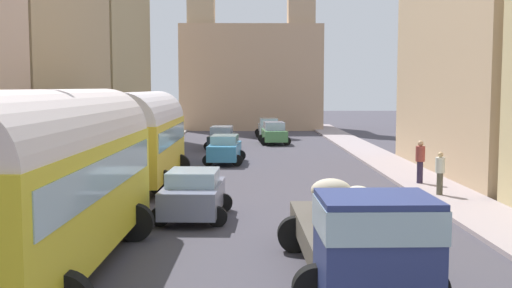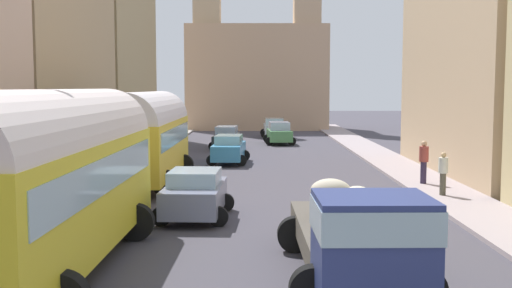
% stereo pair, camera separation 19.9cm
% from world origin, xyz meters
% --- Properties ---
extents(ground_plane, '(154.00, 154.00, 0.00)m').
position_xyz_m(ground_plane, '(0.00, 27.00, 0.00)').
color(ground_plane, '#434049').
extents(sidewalk_left, '(2.50, 70.00, 0.14)m').
position_xyz_m(sidewalk_left, '(-7.25, 27.00, 0.07)').
color(sidewalk_left, '#A19891').
rests_on(sidewalk_left, ground).
extents(sidewalk_right, '(2.50, 70.00, 0.14)m').
position_xyz_m(sidewalk_right, '(7.25, 27.00, 0.07)').
color(sidewalk_right, '#A19296').
rests_on(sidewalk_right, ground).
extents(building_left_2, '(6.41, 13.36, 11.67)m').
position_xyz_m(building_left_2, '(-11.41, 25.67, 5.86)').
color(building_left_2, tan).
rests_on(building_left_2, ground).
extents(building_left_3, '(6.16, 14.70, 13.72)m').
position_xyz_m(building_left_3, '(-11.30, 40.32, 6.89)').
color(building_left_3, tan).
rests_on(building_left_3, ground).
extents(building_right_2, '(5.46, 14.23, 9.41)m').
position_xyz_m(building_right_2, '(11.23, 24.66, 4.71)').
color(building_right_2, tan).
rests_on(building_right_2, ground).
extents(distant_church, '(13.72, 6.82, 18.92)m').
position_xyz_m(distant_church, '(0.00, 56.84, 6.08)').
color(distant_church, tan).
rests_on(distant_church, ground).
extents(parked_bus_0, '(3.36, 9.95, 4.10)m').
position_xyz_m(parked_bus_0, '(-4.54, 8.64, 2.28)').
color(parked_bus_0, yellow).
rests_on(parked_bus_0, ground).
extents(parked_bus_1, '(3.37, 8.86, 3.96)m').
position_xyz_m(parked_bus_1, '(-4.72, 21.31, 2.17)').
color(parked_bus_1, gold).
rests_on(parked_bus_1, ground).
extents(cargo_truck_0, '(2.97, 7.18, 2.25)m').
position_xyz_m(cargo_truck_0, '(1.95, 7.62, 1.15)').
color(cargo_truck_0, navy).
rests_on(cargo_truck_0, ground).
extents(car_0, '(2.34, 4.07, 1.62)m').
position_xyz_m(car_0, '(1.60, 40.38, 0.80)').
color(car_0, '#4D8D51').
rests_on(car_0, ground).
extents(car_1, '(2.29, 4.06, 1.56)m').
position_xyz_m(car_1, '(1.41, 46.74, 0.79)').
color(car_1, silver).
rests_on(car_1, ground).
extents(car_2, '(2.41, 3.68, 1.54)m').
position_xyz_m(car_2, '(-2.03, 14.51, 0.79)').
color(car_2, gray).
rests_on(car_2, ground).
extents(car_3, '(2.29, 4.04, 1.55)m').
position_xyz_m(car_3, '(-1.58, 28.77, 0.79)').
color(car_3, '#3B8BC0').
rests_on(car_3, ground).
extents(car_4, '(2.28, 4.24, 1.53)m').
position_xyz_m(car_4, '(-2.08, 36.74, 0.76)').
color(car_4, '#202B2F').
rests_on(car_4, ground).
extents(pedestrian_0, '(0.54, 0.54, 1.93)m').
position_xyz_m(pedestrian_0, '(6.90, 20.78, 1.10)').
color(pedestrian_0, '#2F253E').
rests_on(pedestrian_0, ground).
extents(pedestrian_2, '(0.41, 0.41, 1.74)m').
position_xyz_m(pedestrian_2, '(6.86, 17.97, 0.99)').
color(pedestrian_2, '#514E3F').
rests_on(pedestrian_2, ground).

